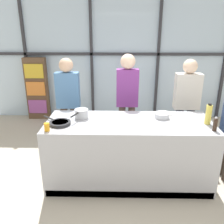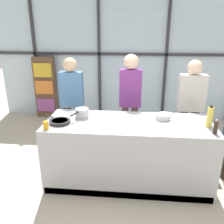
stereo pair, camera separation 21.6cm
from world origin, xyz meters
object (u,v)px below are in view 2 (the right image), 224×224
object	(u,v)px
pepper_grinder	(216,127)
spectator_center_left	(130,97)
saucepan	(82,113)
white_plate	(165,115)
spectator_center_right	(191,103)
frying_pan	(60,121)
juice_glass_near	(46,125)
oil_bottle	(210,117)
spectator_far_left	(72,99)
mixing_bowl	(163,117)

from	to	relation	value
pepper_grinder	spectator_center_left	bearing A→B (deg)	133.02
saucepan	white_plate	xyz separation A→B (m)	(1.19, 0.19, -0.06)
white_plate	pepper_grinder	world-z (taller)	pepper_grinder
spectator_center_right	frying_pan	xyz separation A→B (m)	(-1.93, -0.96, -0.00)
spectator_center_left	white_plate	distance (m)	0.75
spectator_center_left	pepper_grinder	bearing A→B (deg)	133.02
spectator_center_left	juice_glass_near	size ratio (longest dim) A/B	16.81
oil_bottle	pepper_grinder	bearing A→B (deg)	-87.41
white_plate	pepper_grinder	distance (m)	0.79
saucepan	oil_bottle	world-z (taller)	oil_bottle
spectator_center_right	juice_glass_near	world-z (taller)	spectator_center_right
saucepan	juice_glass_near	xyz separation A→B (m)	(-0.36, -0.45, -0.02)
spectator_far_left	juice_glass_near	size ratio (longest dim) A/B	16.17
spectator_center_left	spectator_center_right	bearing A→B (deg)	180.00
oil_bottle	pepper_grinder	xyz separation A→B (m)	(0.01, -0.22, -0.05)
spectator_center_left	mixing_bowl	xyz separation A→B (m)	(0.47, -0.70, -0.07)
spectator_center_right	white_plate	size ratio (longest dim) A/B	6.84
oil_bottle	pepper_grinder	distance (m)	0.23
spectator_center_left	oil_bottle	distance (m)	1.37
spectator_far_left	saucepan	xyz separation A→B (m)	(0.33, -0.72, 0.02)
spectator_far_left	frying_pan	xyz separation A→B (m)	(0.07, -0.96, -0.02)
spectator_center_left	frying_pan	size ratio (longest dim) A/B	4.07
oil_bottle	pepper_grinder	size ratio (longest dim) A/B	1.51
spectator_center_left	pepper_grinder	distance (m)	1.53
spectator_far_left	frying_pan	world-z (taller)	spectator_far_left
spectator_far_left	spectator_center_left	distance (m)	1.00
frying_pan	mixing_bowl	distance (m)	1.42
oil_bottle	juice_glass_near	bearing A→B (deg)	-172.47
pepper_grinder	spectator_center_right	bearing A→B (deg)	92.30
spectator_far_left	spectator_center_right	bearing A→B (deg)	-180.00
saucepan	mixing_bowl	distance (m)	1.14
juice_glass_near	pepper_grinder	bearing A→B (deg)	1.44
juice_glass_near	spectator_center_right	bearing A→B (deg)	29.94
juice_glass_near	spectator_center_left	bearing A→B (deg)	48.56
spectator_center_right	white_plate	xyz separation A→B (m)	(-0.48, -0.53, -0.02)
spectator_far_left	oil_bottle	world-z (taller)	spectator_far_left
spectator_center_right	pepper_grinder	distance (m)	1.12
spectator_far_left	mixing_bowl	world-z (taller)	spectator_far_left
spectator_center_left	saucepan	bearing A→B (deg)	47.04
saucepan	oil_bottle	size ratio (longest dim) A/B	1.22
saucepan	white_plate	bearing A→B (deg)	9.11
saucepan	pepper_grinder	distance (m)	1.76
spectator_center_left	saucepan	world-z (taller)	spectator_center_left
saucepan	spectator_center_right	bearing A→B (deg)	23.33
spectator_center_right	oil_bottle	world-z (taller)	spectator_center_right
white_plate	mixing_bowl	xyz separation A→B (m)	(-0.06, -0.17, 0.03)
spectator_center_right	pepper_grinder	xyz separation A→B (m)	(0.04, -1.12, 0.06)
mixing_bowl	pepper_grinder	size ratio (longest dim) A/B	1.09
pepper_grinder	juice_glass_near	size ratio (longest dim) A/B	1.82
white_plate	oil_bottle	distance (m)	0.65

